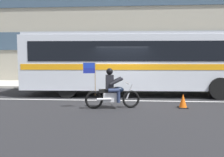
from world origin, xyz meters
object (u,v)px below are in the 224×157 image
(motorcycle_with_rider, at_px, (112,91))
(traffic_cone, at_px, (183,101))
(transit_bus, at_px, (145,59))
(fire_hydrant, at_px, (117,80))

(motorcycle_with_rider, distance_m, traffic_cone, 2.82)
(transit_bus, distance_m, fire_hydrant, 3.33)
(motorcycle_with_rider, bearing_deg, transit_bus, 66.80)
(motorcycle_with_rider, relative_size, fire_hydrant, 2.88)
(motorcycle_with_rider, distance_m, fire_hydrant, 6.06)
(transit_bus, height_order, motorcycle_with_rider, transit_bus)
(transit_bus, bearing_deg, fire_hydrant, 121.80)
(transit_bus, xyz_separation_m, fire_hydrant, (-1.60, 2.58, -1.37))
(traffic_cone, bearing_deg, transit_bus, 111.88)
(transit_bus, bearing_deg, traffic_cone, -68.12)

